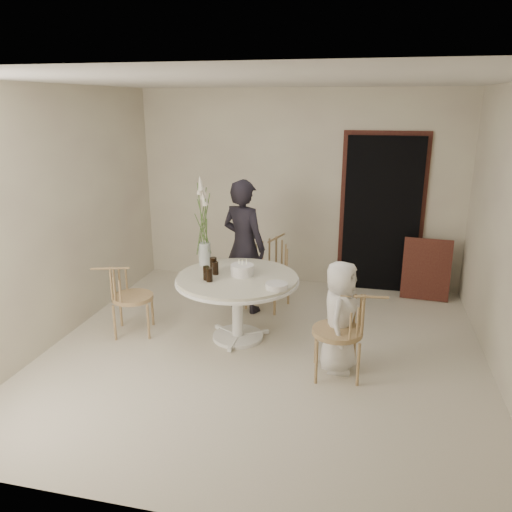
% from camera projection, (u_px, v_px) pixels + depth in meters
% --- Properties ---
extents(ground, '(4.50, 4.50, 0.00)m').
position_uv_depth(ground, '(264.00, 352.00, 5.25)').
color(ground, beige).
rests_on(ground, ground).
extents(room_shell, '(4.50, 4.50, 4.50)m').
position_uv_depth(room_shell, '(265.00, 200.00, 4.77)').
color(room_shell, silver).
rests_on(room_shell, ground).
extents(doorway, '(1.00, 0.10, 2.10)m').
position_uv_depth(doorway, '(382.00, 215.00, 6.73)').
color(doorway, black).
rests_on(doorway, ground).
extents(door_trim, '(1.12, 0.03, 2.22)m').
position_uv_depth(door_trim, '(382.00, 210.00, 6.75)').
color(door_trim, '#582C1E').
rests_on(door_trim, ground).
extents(table, '(1.33, 1.33, 0.73)m').
position_uv_depth(table, '(237.00, 286.00, 5.37)').
color(table, white).
rests_on(table, ground).
extents(picture_frame, '(0.62, 0.23, 0.81)m').
position_uv_depth(picture_frame, '(426.00, 269.00, 6.56)').
color(picture_frame, '#582C1E').
rests_on(picture_frame, ground).
extents(chair_far, '(0.57, 0.60, 0.87)m').
position_uv_depth(chair_far, '(272.00, 262.00, 6.35)').
color(chair_far, tan).
rests_on(chair_far, ground).
extents(chair_right, '(0.53, 0.50, 0.83)m').
position_uv_depth(chair_right, '(350.00, 323.00, 4.66)').
color(chair_right, tan).
rests_on(chair_right, ground).
extents(chair_left, '(0.55, 0.53, 0.79)m').
position_uv_depth(chair_left, '(122.00, 290.00, 5.53)').
color(chair_left, tan).
rests_on(chair_left, ground).
extents(girl, '(0.71, 0.60, 1.65)m').
position_uv_depth(girl, '(244.00, 246.00, 6.10)').
color(girl, black).
rests_on(girl, ground).
extents(boy, '(0.41, 0.58, 1.11)m').
position_uv_depth(boy, '(340.00, 317.00, 4.76)').
color(boy, white).
rests_on(boy, ground).
extents(birthday_cake, '(0.25, 0.25, 0.17)m').
position_uv_depth(birthday_cake, '(242.00, 270.00, 5.35)').
color(birthday_cake, white).
rests_on(birthday_cake, table).
extents(cola_tumbler_a, '(0.07, 0.07, 0.15)m').
position_uv_depth(cola_tumbler_a, '(206.00, 273.00, 5.21)').
color(cola_tumbler_a, black).
rests_on(cola_tumbler_a, table).
extents(cola_tumbler_b, '(0.08, 0.08, 0.15)m').
position_uv_depth(cola_tumbler_b, '(209.00, 275.00, 5.16)').
color(cola_tumbler_b, black).
rests_on(cola_tumbler_b, table).
extents(cola_tumbler_c, '(0.10, 0.10, 0.16)m').
position_uv_depth(cola_tumbler_c, '(213.00, 265.00, 5.45)').
color(cola_tumbler_c, black).
rests_on(cola_tumbler_c, table).
extents(cola_tumbler_d, '(0.09, 0.09, 0.14)m').
position_uv_depth(cola_tumbler_d, '(216.00, 268.00, 5.38)').
color(cola_tumbler_d, black).
rests_on(cola_tumbler_d, table).
extents(plate_stack, '(0.28, 0.28, 0.06)m').
position_uv_depth(plate_stack, '(277.00, 286.00, 4.98)').
color(plate_stack, silver).
rests_on(plate_stack, table).
extents(flower_vase, '(0.14, 0.14, 1.03)m').
position_uv_depth(flower_vase, '(204.00, 229.00, 5.59)').
color(flower_vase, silver).
rests_on(flower_vase, table).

